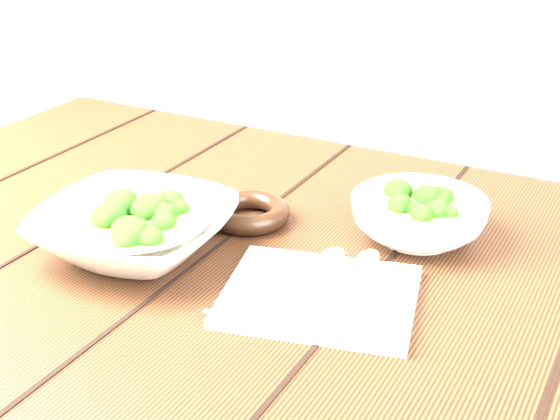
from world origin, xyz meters
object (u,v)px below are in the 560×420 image
at_px(trivet, 249,212).
at_px(napkin, 320,296).
at_px(table, 239,327).
at_px(soup_bowl_front, 134,228).
at_px(soup_bowl_back, 418,217).

height_order(trivet, napkin, trivet).
bearing_deg(table, trivet, 107.86).
xyz_separation_m(soup_bowl_front, soup_bowl_back, (0.29, 0.20, -0.00)).
bearing_deg(trivet, table, -72.14).
xyz_separation_m(soup_bowl_back, trivet, (-0.21, -0.06, -0.02)).
bearing_deg(napkin, trivet, 127.36).
bearing_deg(table, napkin, -24.27).
relative_size(table, soup_bowl_front, 4.59).
bearing_deg(soup_bowl_back, trivet, -164.13).
height_order(soup_bowl_front, soup_bowl_back, soup_bowl_front).
xyz_separation_m(table, soup_bowl_front, (-0.10, -0.07, 0.15)).
relative_size(table, soup_bowl_back, 6.07).
xyz_separation_m(trivet, napkin, (0.17, -0.13, -0.01)).
height_order(soup_bowl_front, napkin, soup_bowl_front).
distance_m(trivet, napkin, 0.22).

